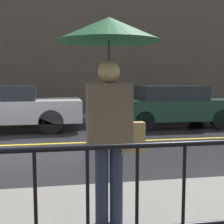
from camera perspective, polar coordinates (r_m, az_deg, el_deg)
name	(u,v)px	position (r m, az deg, el deg)	size (l,w,h in m)	color
ground_plane	(11,145)	(7.89, -17.98, -5.81)	(80.00, 80.00, 0.00)	#262628
sidewalk_far	(28,119)	(12.06, -15.20, -1.29)	(28.00, 1.62, 0.14)	slate
lane_marking	(11,145)	(7.89, -17.98, -5.78)	(25.20, 0.12, 0.01)	gold
building_storefront	(27,40)	(13.00, -15.20, 12.55)	(28.00, 0.30, 6.16)	#4C4238
pedestrian	(110,63)	(3.03, -0.46, 8.90)	(1.01, 1.01, 2.05)	#23283D
car_silver	(1,107)	(10.03, -19.68, 0.88)	(4.72, 1.86, 1.38)	#B2B5BA
car_dark_green	(172,105)	(10.58, 11.00, 1.23)	(4.01, 1.89, 1.35)	#193828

